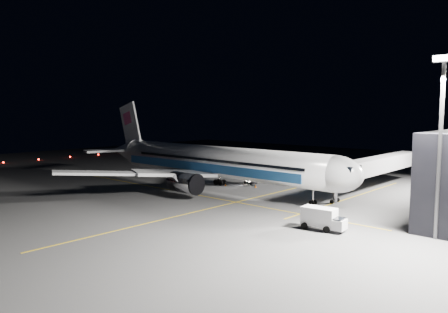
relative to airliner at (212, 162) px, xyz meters
name	(u,v)px	position (x,y,z in m)	size (l,w,h in m)	color
ground	(216,190)	(1.08, 0.00, -5.16)	(200.00, 200.00, 0.00)	#4C4C4F
guide_line_main	(259,197)	(11.08, 0.00, -5.16)	(0.25, 80.00, 0.01)	gold
guide_line_cross	(193,194)	(1.08, -6.00, -5.16)	(70.00, 0.25, 0.01)	gold
guide_line_side	(351,197)	(23.08, 10.00, -5.16)	(0.25, 40.00, 0.01)	gold
airliner	(212,162)	(0.00, 0.00, 0.00)	(61.48, 54.22, 16.64)	silver
jet_bridge	(372,166)	(23.08, 18.06, -0.58)	(3.60, 34.40, 6.30)	#B2B2B7
floodlight_mast_south	(441,131)	(41.08, -6.01, 7.21)	(2.40, 0.67, 20.70)	#59595E
taxiway_lights	(39,159)	(-70.92, 0.00, -4.94)	(0.44, 60.44, 0.44)	#FF140A
service_truck	(323,218)	(29.59, -11.18, -3.70)	(5.55, 2.81, 2.73)	silver
baggage_tug	(251,180)	(1.76, 9.43, -4.44)	(2.42, 2.06, 1.57)	black
safety_cone_a	(225,185)	(-0.18, 4.00, -4.89)	(0.36, 0.36, 0.54)	#E05C09
safety_cone_b	(280,184)	(7.08, 12.05, -4.86)	(0.41, 0.41, 0.61)	#E05C09
safety_cone_c	(255,186)	(5.18, 6.61, -4.85)	(0.41, 0.41, 0.62)	#E05C09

